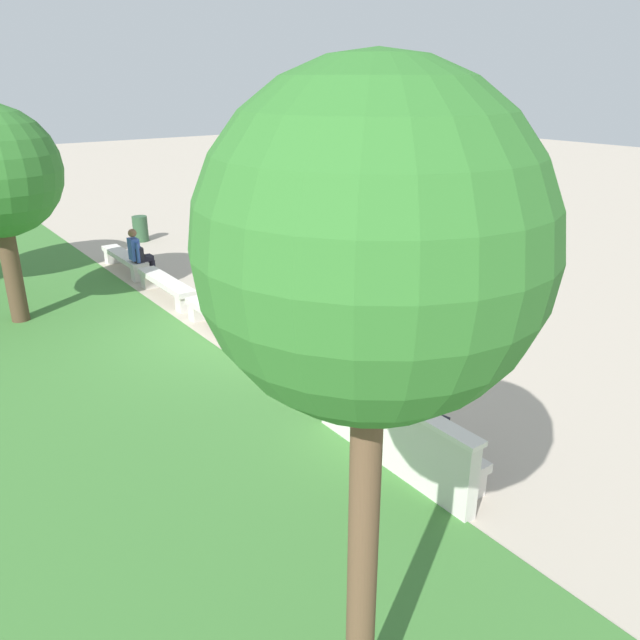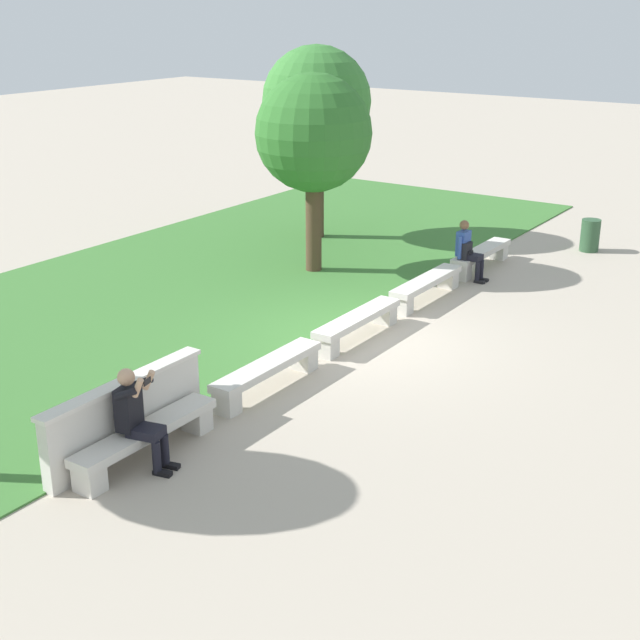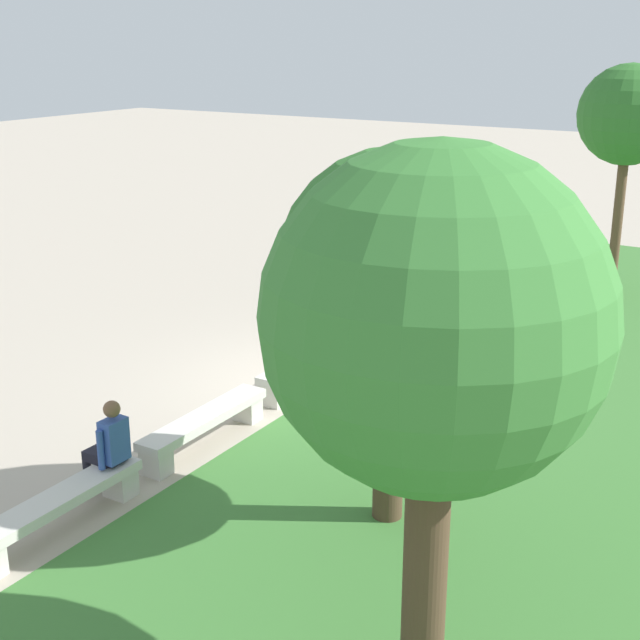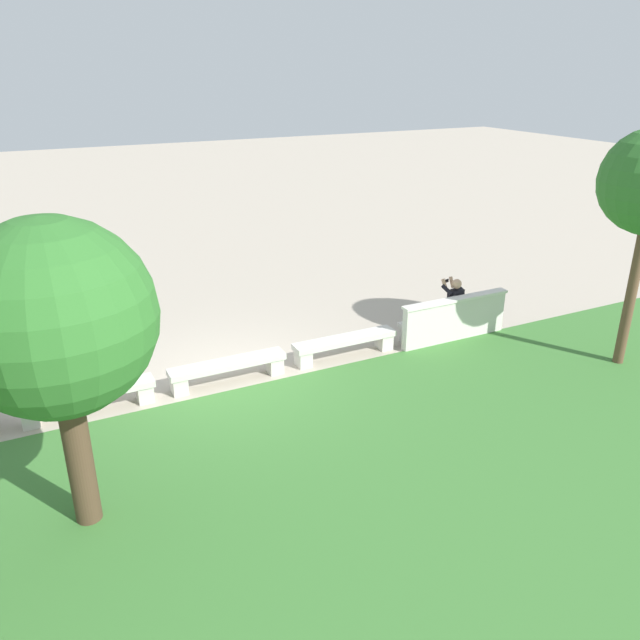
# 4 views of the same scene
# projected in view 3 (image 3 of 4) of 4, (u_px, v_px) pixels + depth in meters

# --- Properties ---
(ground_plane) EXTENTS (80.00, 80.00, 0.00)m
(ground_plane) POSITION_uv_depth(u_px,v_px,m) (308.00, 384.00, 14.03)
(ground_plane) COLOR #B2A593
(grass_strip) EXTENTS (24.60, 8.00, 0.03)m
(grass_strip) POSITION_uv_depth(u_px,v_px,m) (586.00, 447.00, 11.85)
(grass_strip) COLOR #3D7533
(grass_strip) RESTS_ON ground
(bench_main) EXTENTS (2.30, 0.40, 0.45)m
(bench_main) POSITION_uv_depth(u_px,v_px,m) (443.00, 289.00, 18.12)
(bench_main) COLOR beige
(bench_main) RESTS_ON ground
(bench_near) EXTENTS (2.30, 0.40, 0.45)m
(bench_near) POSITION_uv_depth(u_px,v_px,m) (384.00, 322.00, 16.03)
(bench_near) COLOR beige
(bench_near) RESTS_ON ground
(bench_mid) EXTENTS (2.30, 0.40, 0.45)m
(bench_mid) POSITION_uv_depth(u_px,v_px,m) (308.00, 365.00, 13.94)
(bench_mid) COLOR beige
(bench_mid) RESTS_ON ground
(bench_far) EXTENTS (2.30, 0.40, 0.45)m
(bench_far) POSITION_uv_depth(u_px,v_px,m) (205.00, 424.00, 11.85)
(bench_far) COLOR beige
(bench_far) RESTS_ON ground
(bench_end) EXTENTS (2.30, 0.40, 0.45)m
(bench_end) POSITION_uv_depth(u_px,v_px,m) (57.00, 507.00, 9.76)
(bench_end) COLOR beige
(bench_end) RESTS_ON ground
(backrest_wall_with_plaque) EXTENTS (2.71, 0.24, 1.01)m
(backrest_wall_with_plaque) POSITION_uv_depth(u_px,v_px,m) (459.00, 281.00, 17.89)
(backrest_wall_with_plaque) COLOR beige
(backrest_wall_with_plaque) RESTS_ON ground
(person_photographer) EXTENTS (0.53, 0.77, 1.32)m
(person_photographer) POSITION_uv_depth(u_px,v_px,m) (444.00, 266.00, 18.18)
(person_photographer) COLOR black
(person_photographer) RESTS_ON ground
(person_distant) EXTENTS (0.48, 0.68, 1.26)m
(person_distant) POSITION_uv_depth(u_px,v_px,m) (108.00, 446.00, 10.40)
(person_distant) COLOR black
(person_distant) RESTS_ON ground
(backpack) EXTENTS (0.28, 0.24, 0.43)m
(backpack) POSITION_uv_depth(u_px,v_px,m) (112.00, 449.00, 10.43)
(backpack) COLOR black
(backpack) RESTS_ON bench_end
(tree_behind_wall) EXTENTS (1.99, 1.99, 4.73)m
(tree_behind_wall) POSITION_uv_depth(u_px,v_px,m) (628.00, 116.00, 17.60)
(tree_behind_wall) COLOR brown
(tree_behind_wall) RESTS_ON ground
(tree_left_background) EXTENTS (2.44, 2.44, 4.19)m
(tree_left_background) POSITION_uv_depth(u_px,v_px,m) (393.00, 268.00, 9.25)
(tree_left_background) COLOR #4C3826
(tree_left_background) RESTS_ON ground
(tree_right_background) EXTENTS (2.58, 2.58, 4.60)m
(tree_right_background) POSITION_uv_depth(u_px,v_px,m) (435.00, 323.00, 6.40)
(tree_right_background) COLOR #4C3826
(tree_right_background) RESTS_ON ground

